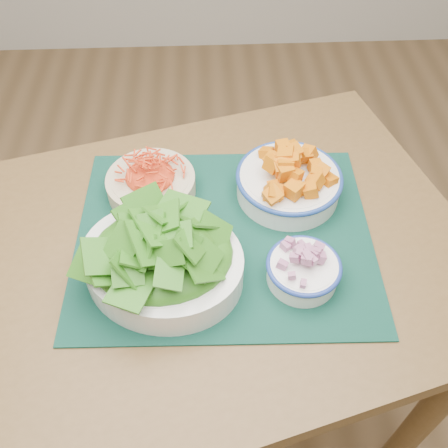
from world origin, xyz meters
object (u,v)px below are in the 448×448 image
(placemat, at_px, (224,235))
(carrot_bowl, at_px, (151,180))
(table, at_px, (185,288))
(squash_bowl, at_px, (289,177))
(onion_bowl, at_px, (304,267))
(lettuce_bowl, at_px, (162,255))

(placemat, relative_size, carrot_bowl, 2.55)
(table, bearing_deg, placemat, 10.24)
(table, height_order, placemat, placemat)
(squash_bowl, bearing_deg, onion_bowl, -90.41)
(table, height_order, squash_bowl, squash_bowl)
(table, xyz_separation_m, carrot_bowl, (-0.06, 0.16, 0.15))
(table, distance_m, squash_bowl, 0.30)
(table, relative_size, placemat, 2.24)
(table, xyz_separation_m, lettuce_bowl, (-0.03, -0.05, 0.18))
(placemat, bearing_deg, carrot_bowl, 141.14)
(placemat, bearing_deg, lettuce_bowl, -139.83)
(onion_bowl, bearing_deg, placemat, 141.19)
(placemat, xyz_separation_m, squash_bowl, (0.13, 0.10, 0.05))
(lettuce_bowl, bearing_deg, squash_bowl, 58.78)
(placemat, xyz_separation_m, lettuce_bowl, (-0.11, -0.09, 0.06))
(placemat, bearing_deg, squash_bowl, 39.00)
(squash_bowl, xyz_separation_m, lettuce_bowl, (-0.24, -0.19, 0.01))
(table, distance_m, lettuce_bowl, 0.18)
(carrot_bowl, distance_m, squash_bowl, 0.27)
(placemat, xyz_separation_m, carrot_bowl, (-0.14, 0.12, 0.03))
(table, xyz_separation_m, onion_bowl, (0.21, -0.07, 0.15))
(lettuce_bowl, relative_size, onion_bowl, 2.28)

